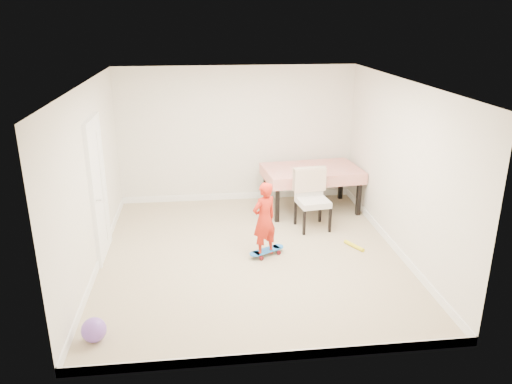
{
  "coord_description": "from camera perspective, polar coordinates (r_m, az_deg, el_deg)",
  "views": [
    {
      "loc": [
        -0.72,
        -6.82,
        3.47
      ],
      "look_at": [
        0.1,
        0.2,
        0.95
      ],
      "focal_mm": 35.0,
      "sensor_mm": 36.0,
      "label": 1
    }
  ],
  "objects": [
    {
      "name": "skateboard",
      "position": [
        7.67,
        1.23,
        -6.92
      ],
      "size": [
        0.63,
        0.47,
        0.09
      ],
      "primitive_type": null,
      "rotation": [
        0.0,
        0.0,
        0.49
      ],
      "color": "blue",
      "rests_on": "ground"
    },
    {
      "name": "door",
      "position": [
        7.68,
        -17.58,
        0.1
      ],
      "size": [
        0.11,
        0.94,
        2.11
      ],
      "primitive_type": "cube",
      "color": "white",
      "rests_on": "ground"
    },
    {
      "name": "baseboard_left",
      "position": [
        7.77,
        -17.36,
        -7.36
      ],
      "size": [
        0.02,
        5.0,
        0.12
      ],
      "primitive_type": "cube",
      "color": "white",
      "rests_on": "ground"
    },
    {
      "name": "balloon",
      "position": [
        6.07,
        -18.05,
        -14.76
      ],
      "size": [
        0.28,
        0.28,
        0.28
      ],
      "primitive_type": "sphere",
      "color": "#7B4FBE",
      "rests_on": "ground"
    },
    {
      "name": "baseboard_front",
      "position": [
        5.56,
        2.31,
        -18.23
      ],
      "size": [
        4.5,
        0.02,
        0.12
      ],
      "primitive_type": "cube",
      "color": "white",
      "rests_on": "ground"
    },
    {
      "name": "ground",
      "position": [
        7.69,
        -0.57,
        -7.22
      ],
      "size": [
        5.0,
        5.0,
        0.0
      ],
      "primitive_type": "plane",
      "color": "tan",
      "rests_on": "ground"
    },
    {
      "name": "wall_front",
      "position": [
        4.9,
        2.49,
        -6.64
      ],
      "size": [
        4.5,
        0.04,
        2.6
      ],
      "primitive_type": "cube",
      "color": "silver",
      "rests_on": "ground"
    },
    {
      "name": "wall_right",
      "position": [
        7.74,
        16.06,
        2.56
      ],
      "size": [
        0.04,
        5.0,
        2.6
      ],
      "primitive_type": "cube",
      "color": "silver",
      "rests_on": "ground"
    },
    {
      "name": "wall_left",
      "position": [
        7.31,
        -18.26,
        1.35
      ],
      "size": [
        0.04,
        5.0,
        2.6
      ],
      "primitive_type": "cube",
      "color": "silver",
      "rests_on": "ground"
    },
    {
      "name": "foam_toy",
      "position": [
        8.06,
        11.14,
        -6.05
      ],
      "size": [
        0.24,
        0.38,
        0.06
      ],
      "primitive_type": "cylinder",
      "rotation": [
        1.57,
        0.0,
        0.48
      ],
      "color": "yellow",
      "rests_on": "ground"
    },
    {
      "name": "child",
      "position": [
        7.41,
        0.95,
        -3.38
      ],
      "size": [
        0.5,
        0.45,
        1.15
      ],
      "primitive_type": "imported",
      "rotation": [
        0.0,
        0.0,
        3.69
      ],
      "color": "red",
      "rests_on": "ground"
    },
    {
      "name": "ceiling",
      "position": [
        6.92,
        -0.65,
        12.23
      ],
      "size": [
        4.5,
        5.0,
        0.04
      ],
      "primitive_type": "cube",
      "color": "white",
      "rests_on": "wall_back"
    },
    {
      "name": "dining_table",
      "position": [
        9.34,
        6.3,
        0.36
      ],
      "size": [
        1.82,
        1.24,
        0.81
      ],
      "primitive_type": null,
      "rotation": [
        0.0,
        0.0,
        0.09
      ],
      "color": "red",
      "rests_on": "ground"
    },
    {
      "name": "baseboard_right",
      "position": [
        8.18,
        15.31,
        -5.77
      ],
      "size": [
        0.02,
        5.0,
        0.12
      ],
      "primitive_type": "cube",
      "color": "white",
      "rests_on": "ground"
    },
    {
      "name": "baseboard_back",
      "position": [
        9.94,
        -2.1,
        -0.46
      ],
      "size": [
        4.5,
        0.02,
        0.12
      ],
      "primitive_type": "cube",
      "color": "white",
      "rests_on": "ground"
    },
    {
      "name": "wall_back",
      "position": [
        9.58,
        -2.19,
        6.51
      ],
      "size": [
        4.5,
        0.04,
        2.6
      ],
      "primitive_type": "cube",
      "color": "silver",
      "rests_on": "ground"
    },
    {
      "name": "dining_chair",
      "position": [
        8.48,
        6.53,
        -0.92
      ],
      "size": [
        0.64,
        0.71,
        1.03
      ],
      "primitive_type": null,
      "rotation": [
        0.0,
        0.0,
        0.13
      ],
      "color": "beige",
      "rests_on": "ground"
    }
  ]
}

